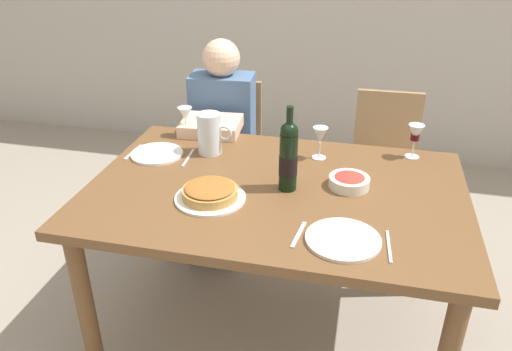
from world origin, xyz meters
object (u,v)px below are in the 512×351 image
Objects in this scene: baked_tart at (210,193)px; salad_bowl at (349,181)px; wine_glass_left_diner at (185,115)px; wine_glass_centre at (320,136)px; wine_glass_right_diner at (415,134)px; wine_bottle at (288,156)px; chair_right at (384,161)px; dinner_plate_left_setting at (157,154)px; diner_left at (219,144)px; dining_table at (275,207)px; water_pitcher at (210,136)px; chair_left at (229,147)px; dinner_plate_right_setting at (343,239)px.

baked_tart reaches higher than salad_bowl.
wine_glass_centre reaches higher than wine_glass_left_diner.
wine_glass_left_diner is 1.07m from wine_glass_right_diner.
wine_glass_right_diner is (0.50, 0.41, -0.03)m from wine_bottle.
wine_glass_right_diner is at bearing 36.15° from baked_tart.
baked_tart is at bearing -128.39° from wine_glass_centre.
wine_glass_left_diner is 1.16m from chair_right.
wine_bottle is at bearing -140.16° from wine_glass_right_diner.
dinner_plate_left_setting is 0.20× the size of diner_left.
dinner_plate_left_setting is (-0.87, 0.10, -0.02)m from salad_bowl.
salad_bowl is 0.87m from dinner_plate_left_setting.
dining_table is 7.94× the size of water_pitcher.
salad_bowl is (0.24, 0.07, -0.12)m from wine_bottle.
wine_glass_centre is 0.91m from chair_left.
salad_bowl is 0.69× the size of dinner_plate_left_setting.
baked_tart is 1.88× the size of wine_glass_left_diner.
wine_glass_right_diner is 0.42m from wine_glass_centre.
dining_table is 0.79m from diner_left.
dining_table is at bearing 62.53° from chair_right.
water_pitcher is 0.24m from wine_glass_left_diner.
wine_bottle is at bearing 0.24° from dining_table.
wine_glass_right_diner is at bearing 10.22° from water_pitcher.
diner_left is (-0.49, 0.66, -0.29)m from wine_bottle.
dinner_plate_right_setting is at bearing -17.53° from baked_tart.
diner_left reaches higher than chair_left.
wine_glass_left_diner is 0.61m from chair_left.
water_pitcher is 0.74× the size of dinner_plate_right_setting.
dinner_plate_left_setting is at bearing 164.70° from wine_bottle.
wine_glass_right_diner is at bearing 70.83° from dinner_plate_right_setting.
dining_table is at bearing -35.37° from water_pitcher.
chair_right is (0.68, 1.05, -0.29)m from baked_tart.
chair_right reaches higher than dining_table.
wine_glass_left_diner is at bearing 78.03° from dinner_plate_left_setting.
diner_left is at bearing 148.80° from wine_glass_centre.
chair_right is (0.89, 0.25, -0.12)m from diner_left.
dinner_plate_left_setting is (-0.23, -0.08, -0.08)m from water_pitcher.
water_pitcher reaches higher than chair_right.
wine_bottle is 0.48m from water_pitcher.
dinner_plate_left_setting is (-0.72, -0.14, -0.10)m from wine_glass_centre.
wine_glass_right_diner is (0.54, 0.41, 0.20)m from dining_table.
dining_table is 1.29× the size of diner_left.
baked_tart is 1.16× the size of dinner_plate_left_setting.
water_pitcher reaches higher than wine_glass_centre.
baked_tart reaches higher than dinner_plate_left_setting.
water_pitcher is 0.22× the size of chair_left.
chair_right is (0.98, 0.49, -0.37)m from wine_glass_left_diner.
dining_table is at bearing -179.76° from wine_bottle.
wine_bottle is 0.30× the size of diner_left.
wine_glass_centre is 0.62× the size of dinner_plate_left_setting.
chair_left is (0.13, 0.72, -0.27)m from dinner_plate_left_setting.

